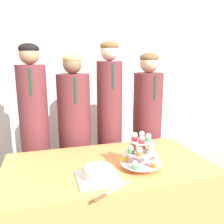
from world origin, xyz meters
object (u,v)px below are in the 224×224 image
object	(u,v)px
round_cake	(98,172)
student_2	(110,128)
student_1	(75,138)
student_0	(35,136)
student_3	(147,130)
cupcake_stand	(141,151)
cake_knife	(107,194)

from	to	relation	value
round_cake	student_2	bearing A→B (deg)	69.65
round_cake	student_1	distance (m)	0.82
student_1	student_2	xyz separation A→B (m)	(0.34, -0.00, 0.08)
student_0	student_2	xyz separation A→B (m)	(0.69, -0.00, 0.02)
round_cake	student_1	size ratio (longest dim) A/B	0.18
round_cake	student_2	xyz separation A→B (m)	(0.30, 0.82, 0.03)
student_2	student_3	size ratio (longest dim) A/B	1.07
round_cake	student_3	world-z (taller)	student_3
round_cake	student_2	distance (m)	0.88
cupcake_stand	student_0	world-z (taller)	student_0
cupcake_stand	student_3	size ratio (longest dim) A/B	0.19
student_0	student_3	size ratio (longest dim) A/B	1.05
cake_knife	cupcake_stand	world-z (taller)	cupcake_stand
round_cake	student_3	bearing A→B (deg)	49.41
round_cake	student_3	size ratio (longest dim) A/B	0.18
student_0	student_2	size ratio (longest dim) A/B	0.98
cupcake_stand	student_2	distance (m)	0.76
round_cake	student_0	size ratio (longest dim) A/B	0.17
student_0	student_1	bearing A→B (deg)	0.00
cupcake_stand	student_2	xyz separation A→B (m)	(-0.01, 0.76, -0.05)
student_3	cupcake_stand	bearing A→B (deg)	-117.21
student_3	round_cake	bearing A→B (deg)	-130.59
student_1	student_3	world-z (taller)	student_3
round_cake	student_0	bearing A→B (deg)	115.46
cake_knife	student_2	world-z (taller)	student_2
cake_knife	student_0	world-z (taller)	student_0
cupcake_stand	student_1	size ratio (longest dim) A/B	0.19
cake_knife	student_3	bearing A→B (deg)	25.61
student_1	cupcake_stand	bearing A→B (deg)	-65.15
round_cake	cupcake_stand	bearing A→B (deg)	11.59
student_0	student_3	distance (m)	1.09
student_0	student_2	bearing A→B (deg)	-0.00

